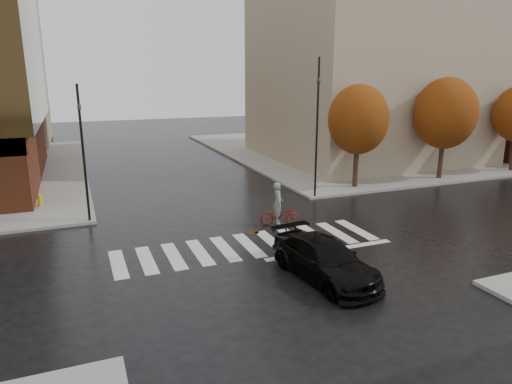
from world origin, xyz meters
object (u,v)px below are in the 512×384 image
(cyclist, at_px, (279,211))
(traffic_light_ne, at_px, (317,118))
(sedan, at_px, (325,260))
(fire_hydrant, at_px, (40,200))
(traffic_light_nw, at_px, (83,146))

(cyclist, height_order, traffic_light_ne, traffic_light_ne)
(sedan, distance_m, fire_hydrant, 16.92)
(sedan, distance_m, traffic_light_nw, 12.90)
(fire_hydrant, bearing_deg, traffic_light_ne, -13.71)
(fire_hydrant, bearing_deg, cyclist, -34.14)
(sedan, xyz_separation_m, cyclist, (0.97, 6.08, 0.02))
(sedan, relative_size, fire_hydrant, 7.54)
(sedan, xyz_separation_m, traffic_light_nw, (-7.67, 9.88, 3.15))
(cyclist, bearing_deg, fire_hydrant, 75.56)
(cyclist, xyz_separation_m, traffic_light_ne, (4.11, 3.80, 4.06))
(traffic_light_nw, bearing_deg, traffic_light_ne, 108.11)
(cyclist, bearing_deg, traffic_light_nw, 85.97)
(traffic_light_ne, distance_m, fire_hydrant, 16.19)
(traffic_light_nw, bearing_deg, cyclist, 84.37)
(sedan, relative_size, traffic_light_nw, 0.75)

